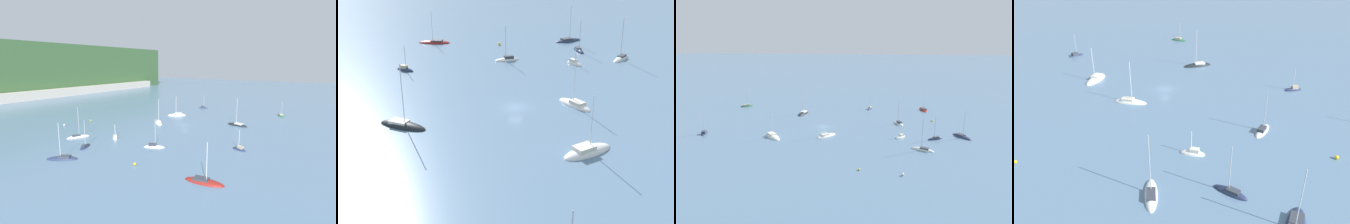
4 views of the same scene
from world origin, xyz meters
TOP-DOWN VIEW (x-y plane):
  - ground_plane at (0.00, 0.00)m, footprint 600.00×600.00m
  - sailboat_0 at (-2.69, 10.84)m, footprint 7.29×7.37m
  - sailboat_1 at (-17.79, -27.78)m, footprint 2.81×4.73m
  - sailboat_2 at (-34.35, 21.33)m, footprint 7.49×5.05m
  - sailboat_3 at (41.21, 11.50)m, footprint 2.87×5.45m
  - sailboat_4 at (-29.14, -6.04)m, footprint 4.41×6.35m
  - sailboat_5 at (11.12, -17.61)m, footprint 4.68×9.16m
  - sailboat_6 at (15.76, 13.03)m, footprint 7.99×8.57m
  - sailboat_7 at (-28.49, 10.12)m, footprint 4.30×4.33m
  - sailboat_8 at (40.36, -28.71)m, footprint 6.62×5.21m
  - sailboat_11 at (-40.08, 11.01)m, footprint 5.84×3.62m
  - mooring_buoy_0 at (-42.85, -10.28)m, footprint 0.70×0.70m
  - mooring_buoy_2 at (-15.03, 37.32)m, footprint 0.61×0.61m

SIDE VIEW (x-z plane):
  - ground_plane at x=0.00m, z-range 0.00..0.00m
  - sailboat_5 at x=11.12m, z-range -5.93..6.08m
  - sailboat_11 at x=-40.08m, z-range -4.33..4.51m
  - sailboat_2 at x=-34.35m, z-range -5.40..5.59m
  - sailboat_0 at x=-2.69m, z-range -5.36..5.55m
  - sailboat_6 at x=15.76m, z-range -4.92..5.12m
  - sailboat_7 at x=-28.49m, z-range -2.59..2.80m
  - sailboat_8 at x=40.36m, z-range -3.60..3.81m
  - sailboat_1 at x=-17.79m, z-range -3.12..3.37m
  - sailboat_4 at x=-29.14m, z-range -4.46..4.72m
  - sailboat_3 at x=41.21m, z-range -3.72..4.05m
  - mooring_buoy_2 at x=-15.03m, z-range 0.00..0.61m
  - mooring_buoy_0 at x=-42.85m, z-range 0.00..0.70m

